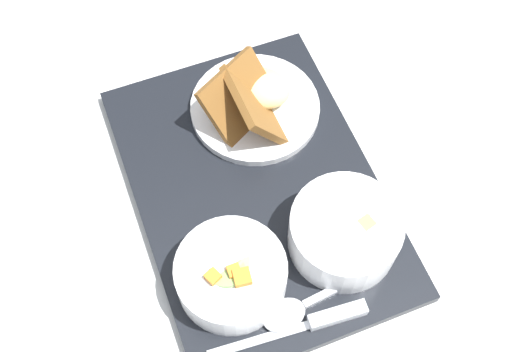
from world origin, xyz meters
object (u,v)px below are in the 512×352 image
at_px(plate_main, 255,102).
at_px(spoon, 299,307).
at_px(bowl_salad, 231,274).
at_px(knife, 325,319).
at_px(bowl_soup, 345,231).

distance_m(plate_main, spoon, 0.29).
relative_size(bowl_salad, spoon, 0.82).
xyz_separation_m(bowl_salad, knife, (-0.08, -0.09, -0.02)).
bearing_deg(spoon, bowl_soup, -150.42).
distance_m(bowl_salad, spoon, 0.09).
xyz_separation_m(bowl_salad, plate_main, (0.24, -0.10, -0.01)).
bearing_deg(plate_main, bowl_soup, -168.06).
height_order(bowl_soup, plate_main, plate_main).
height_order(bowl_salad, knife, bowl_salad).
bearing_deg(plate_main, spoon, 173.63).
distance_m(bowl_salad, plate_main, 0.26).
height_order(bowl_soup, spoon, bowl_soup).
bearing_deg(knife, bowl_salad, -39.88).
xyz_separation_m(bowl_salad, bowl_soup, (0.01, -0.15, 0.01)).
height_order(bowl_salad, bowl_soup, bowl_soup).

